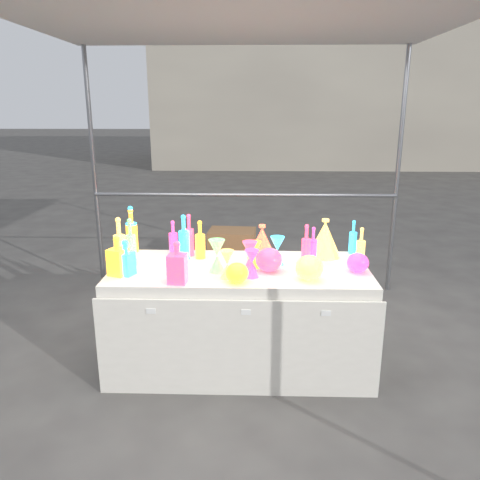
{
  "coord_description": "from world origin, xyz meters",
  "views": [
    {
      "loc": [
        0.09,
        -3.12,
        1.83
      ],
      "look_at": [
        0.0,
        0.0,
        0.95
      ],
      "focal_mm": 35.0,
      "sensor_mm": 36.0,
      "label": 1
    }
  ],
  "objects_px": {
    "cardboard_box_closed": "(232,246)",
    "globe_0": "(237,274)",
    "bottle_0": "(132,230)",
    "decanter_0": "(118,256)",
    "hourglass_0": "(250,256)",
    "display_table": "(240,317)"
  },
  "relations": [
    {
      "from": "decanter_0",
      "to": "globe_0",
      "type": "relative_size",
      "value": 1.83
    },
    {
      "from": "bottle_0",
      "to": "globe_0",
      "type": "xyz_separation_m",
      "value": [
        0.84,
        -0.66,
        -0.11
      ]
    },
    {
      "from": "display_table",
      "to": "cardboard_box_closed",
      "type": "xyz_separation_m",
      "value": [
        -0.17,
        2.37,
        -0.17
      ]
    },
    {
      "from": "display_table",
      "to": "globe_0",
      "type": "height_order",
      "value": "globe_0"
    },
    {
      "from": "hourglass_0",
      "to": "globe_0",
      "type": "distance_m",
      "value": 0.25
    },
    {
      "from": "decanter_0",
      "to": "hourglass_0",
      "type": "bearing_deg",
      "value": 28.79
    },
    {
      "from": "decanter_0",
      "to": "globe_0",
      "type": "height_order",
      "value": "decanter_0"
    },
    {
      "from": "decanter_0",
      "to": "hourglass_0",
      "type": "height_order",
      "value": "decanter_0"
    },
    {
      "from": "hourglass_0",
      "to": "bottle_0",
      "type": "bearing_deg",
      "value": 155.37
    },
    {
      "from": "cardboard_box_closed",
      "to": "decanter_0",
      "type": "height_order",
      "value": "decanter_0"
    },
    {
      "from": "bottle_0",
      "to": "decanter_0",
      "type": "height_order",
      "value": "bottle_0"
    },
    {
      "from": "hourglass_0",
      "to": "globe_0",
      "type": "relative_size",
      "value": 1.42
    },
    {
      "from": "hourglass_0",
      "to": "globe_0",
      "type": "bearing_deg",
      "value": -108.97
    },
    {
      "from": "cardboard_box_closed",
      "to": "globe_0",
      "type": "bearing_deg",
      "value": -82.12
    },
    {
      "from": "bottle_0",
      "to": "cardboard_box_closed",
      "type": "bearing_deg",
      "value": 71.27
    },
    {
      "from": "decanter_0",
      "to": "bottle_0",
      "type": "bearing_deg",
      "value": 116.05
    },
    {
      "from": "cardboard_box_closed",
      "to": "globe_0",
      "type": "xyz_separation_m",
      "value": [
        0.16,
        -2.67,
        0.61
      ]
    },
    {
      "from": "display_table",
      "to": "bottle_0",
      "type": "distance_m",
      "value": 1.07
    },
    {
      "from": "decanter_0",
      "to": "hourglass_0",
      "type": "xyz_separation_m",
      "value": [
        0.88,
        0.11,
        -0.03
      ]
    },
    {
      "from": "display_table",
      "to": "bottle_0",
      "type": "relative_size",
      "value": 5.32
    },
    {
      "from": "display_table",
      "to": "hourglass_0",
      "type": "height_order",
      "value": "hourglass_0"
    },
    {
      "from": "display_table",
      "to": "cardboard_box_closed",
      "type": "distance_m",
      "value": 2.38
    }
  ]
}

